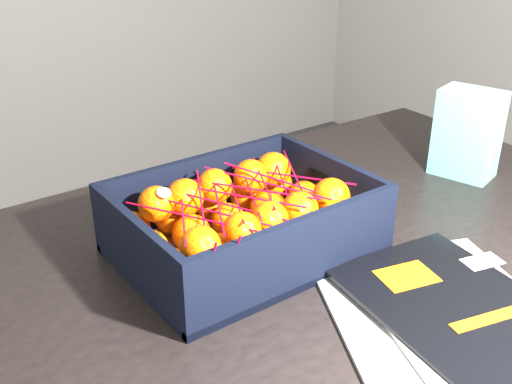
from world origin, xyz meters
TOP-DOWN VIEW (x-y plane):
  - table at (-0.15, -0.23)m, footprint 1.22×0.84m
  - magazine_stack at (-0.15, -0.45)m, footprint 0.36×0.34m
  - produce_crate at (-0.26, -0.17)m, footprint 0.35×0.26m
  - clementine_heap at (-0.26, -0.17)m, footprint 0.33×0.24m
  - mesh_net at (-0.27, -0.18)m, footprint 0.29×0.24m
  - retail_carton at (0.24, -0.19)m, footprint 0.10×0.13m

SIDE VIEW (x-z plane):
  - table at x=-0.15m, z-range 0.28..1.03m
  - magazine_stack at x=-0.15m, z-range 0.75..0.77m
  - produce_crate at x=-0.26m, z-range 0.73..0.84m
  - clementine_heap at x=-0.26m, z-range 0.75..0.85m
  - retail_carton at x=0.24m, z-range 0.75..0.91m
  - mesh_net at x=-0.27m, z-range 0.80..0.89m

